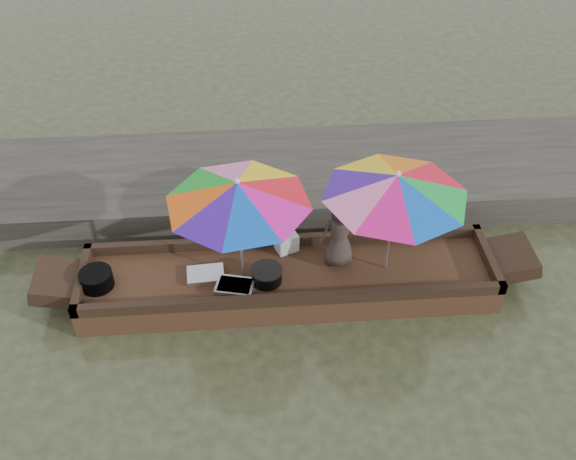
{
  "coord_description": "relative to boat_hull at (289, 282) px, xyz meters",
  "views": [
    {
      "loc": [
        -0.45,
        -5.95,
        6.26
      ],
      "look_at": [
        0.0,
        0.1,
        1.0
      ],
      "focal_mm": 40.0,
      "sensor_mm": 36.0,
      "label": 1
    }
  ],
  "objects": [
    {
      "name": "tray_scallop",
      "position": [
        -1.08,
        0.01,
        0.21
      ],
      "size": [
        0.5,
        0.36,
        0.06
      ],
      "primitive_type": "cube",
      "rotation": [
        0.0,
        0.0,
        0.07
      ],
      "color": "silver",
      "rests_on": "boat_hull"
    },
    {
      "name": "boat_hull",
      "position": [
        0.0,
        0.0,
        0.0
      ],
      "size": [
        5.41,
        1.2,
        0.35
      ],
      "primitive_type": "cube",
      "color": "#3E2416",
      "rests_on": "water"
    },
    {
      "name": "vendor",
      "position": [
        0.67,
        0.16,
        0.69
      ],
      "size": [
        0.56,
        0.42,
        1.03
      ],
      "primitive_type": "imported",
      "rotation": [
        0.0,
        0.0,
        3.34
      ],
      "color": "#372D28",
      "rests_on": "boat_hull"
    },
    {
      "name": "water",
      "position": [
        0.0,
        0.0,
        -0.17
      ],
      "size": [
        80.0,
        80.0,
        0.0
      ],
      "primitive_type": "plane",
      "color": "#2E3222",
      "rests_on": "ground"
    },
    {
      "name": "supply_bag",
      "position": [
        0.01,
        0.45,
        0.3
      ],
      "size": [
        0.34,
        0.31,
        0.26
      ],
      "primitive_type": "cube",
      "rotation": [
        0.0,
        0.0,
        0.38
      ],
      "color": "silver",
      "rests_on": "boat_hull"
    },
    {
      "name": "umbrella_bow",
      "position": [
        -0.59,
        0.0,
        0.95
      ],
      "size": [
        2.12,
        2.12,
        1.55
      ],
      "primitive_type": null,
      "rotation": [
        0.0,
        0.0,
        -0.22
      ],
      "color": "red",
      "rests_on": "boat_hull"
    },
    {
      "name": "umbrella_stern",
      "position": [
        1.28,
        0.0,
        0.95
      ],
      "size": [
        1.87,
        1.87,
        1.55
      ],
      "primitive_type": null,
      "rotation": [
        0.0,
        0.0,
        0.05
      ],
      "color": "red",
      "rests_on": "boat_hull"
    },
    {
      "name": "charcoal_grill",
      "position": [
        -0.29,
        -0.13,
        0.27
      ],
      "size": [
        0.39,
        0.39,
        0.18
      ],
      "primitive_type": "cylinder",
      "color": "black",
      "rests_on": "boat_hull"
    },
    {
      "name": "tray_crayfish",
      "position": [
        -0.7,
        -0.26,
        0.22
      ],
      "size": [
        0.54,
        0.43,
        0.09
      ],
      "primitive_type": "cube",
      "rotation": [
        0.0,
        0.0,
        -0.23
      ],
      "color": "silver",
      "rests_on": "boat_hull"
    },
    {
      "name": "cooking_pot",
      "position": [
        -2.45,
        -0.05,
        0.29
      ],
      "size": [
        0.42,
        0.42,
        0.22
      ],
      "primitive_type": "cylinder",
      "color": "black",
      "rests_on": "boat_hull"
    },
    {
      "name": "dock",
      "position": [
        0.0,
        2.2,
        0.08
      ],
      "size": [
        22.0,
        2.2,
        0.5
      ],
      "primitive_type": "cube",
      "color": "#2D2B26",
      "rests_on": "ground"
    }
  ]
}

